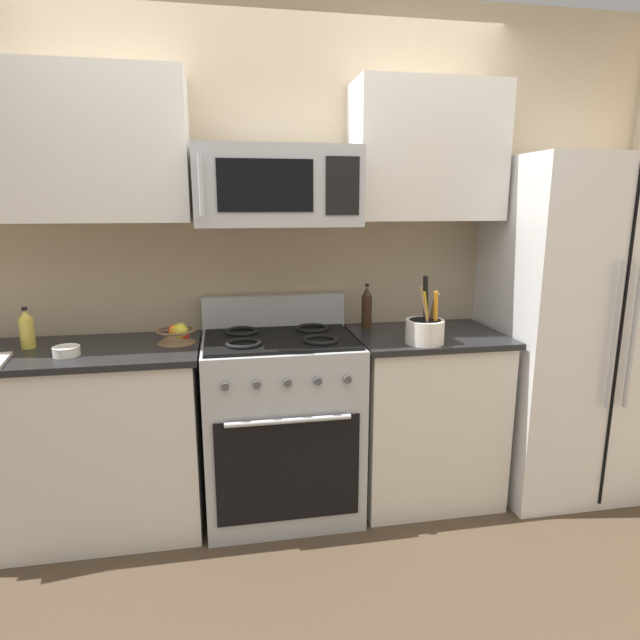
{
  "coord_description": "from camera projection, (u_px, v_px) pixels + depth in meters",
  "views": [
    {
      "loc": [
        -0.26,
        -1.88,
        1.57
      ],
      "look_at": [
        0.18,
        0.54,
        1.03
      ],
      "focal_mm": 29.82,
      "sensor_mm": 36.0,
      "label": 1
    }
  ],
  "objects": [
    {
      "name": "upper_cabinets_left",
      "position": [
        46.0,
        146.0,
        2.38
      ],
      "size": [
        1.25,
        0.34,
        0.67
      ],
      "color": "silver"
    },
    {
      "name": "utensil_crock",
      "position": [
        425.0,
        330.0,
        2.55
      ],
      "size": [
        0.18,
        0.18,
        0.33
      ],
      "color": "white",
      "rests_on": "counter_right"
    },
    {
      "name": "wall_back",
      "position": [
        271.0,
        254.0,
        2.89
      ],
      "size": [
        8.0,
        0.1,
        2.6
      ],
      "primitive_type": "cube",
      "color": "tan",
      "rests_on": "ground"
    },
    {
      "name": "range_oven",
      "position": [
        281.0,
        422.0,
        2.72
      ],
      "size": [
        0.76,
        0.63,
        1.09
      ],
      "color": "#B2B5BA",
      "rests_on": "ground"
    },
    {
      "name": "microwave",
      "position": [
        277.0,
        187.0,
        2.49
      ],
      "size": [
        0.76,
        0.44,
        0.36
      ],
      "color": "#B2B5BA"
    },
    {
      "name": "refrigerator",
      "position": [
        575.0,
        329.0,
        2.9
      ],
      "size": [
        0.88,
        0.7,
        1.8
      ],
      "color": "silver",
      "rests_on": "ground"
    },
    {
      "name": "bottle_soy",
      "position": [
        367.0,
        308.0,
        2.85
      ],
      "size": [
        0.06,
        0.06,
        0.24
      ],
      "color": "#382314",
      "rests_on": "counter_right"
    },
    {
      "name": "counter_right",
      "position": [
        424.0,
        415.0,
        2.86
      ],
      "size": [
        0.77,
        0.59,
        0.91
      ],
      "color": "silver",
      "rests_on": "ground"
    },
    {
      "name": "upper_cabinets_right",
      "position": [
        426.0,
        153.0,
        2.7
      ],
      "size": [
        0.76,
        0.34,
        0.67
      ],
      "color": "silver"
    },
    {
      "name": "apple_loose",
      "position": [
        182.0,
        335.0,
        2.58
      ],
      "size": [
        0.07,
        0.07,
        0.07
      ],
      "primitive_type": "sphere",
      "color": "red",
      "rests_on": "counter_left"
    },
    {
      "name": "ground_plane",
      "position": [
        300.0,
        592.0,
        2.19
      ],
      "size": [
        16.0,
        16.0,
        0.0
      ],
      "primitive_type": "plane",
      "color": "#473828"
    },
    {
      "name": "counter_left",
      "position": [
        69.0,
        441.0,
        2.54
      ],
      "size": [
        1.26,
        0.59,
        0.91
      ],
      "color": "silver",
      "rests_on": "ground"
    },
    {
      "name": "fruit_basket",
      "position": [
        177.0,
        334.0,
        2.57
      ],
      "size": [
        0.19,
        0.19,
        0.09
      ],
      "color": "brown",
      "rests_on": "counter_left"
    },
    {
      "name": "bottle_oil",
      "position": [
        27.0,
        330.0,
        2.46
      ],
      "size": [
        0.06,
        0.06,
        0.19
      ],
      "color": "gold",
      "rests_on": "counter_left"
    },
    {
      "name": "prep_bowl",
      "position": [
        66.0,
        351.0,
        2.35
      ],
      "size": [
        0.12,
        0.12,
        0.04
      ],
      "color": "white",
      "rests_on": "counter_left"
    }
  ]
}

